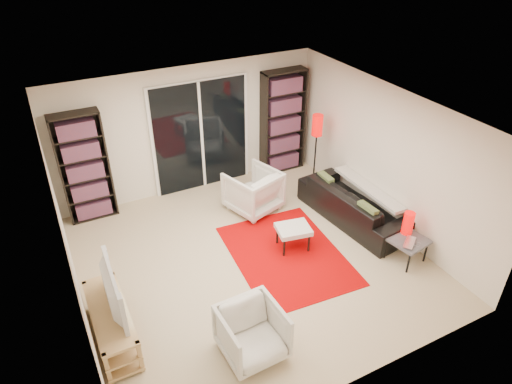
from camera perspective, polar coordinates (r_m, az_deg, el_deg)
floor at (r=7.24m, az=-0.68°, el=-8.33°), size 5.00×5.00×0.00m
wall_back at (r=8.58m, az=-8.29°, el=7.67°), size 5.00×0.02×2.40m
wall_front at (r=4.91m, az=12.80°, el=-14.26°), size 5.00×0.02×2.40m
wall_left at (r=6.06m, az=-22.55°, el=-6.03°), size 0.02×5.00×2.40m
wall_right at (r=7.82m, az=15.92°, el=4.20°), size 0.02×5.00×2.40m
ceiling at (r=5.98m, az=-0.83°, el=9.49°), size 5.00×5.00×0.02m
sliding_door at (r=8.67m, az=-6.88°, el=6.95°), size 1.92×0.08×2.16m
bookshelf_left at (r=8.19m, az=-20.65°, el=2.83°), size 0.80×0.30×1.95m
bookshelf_right at (r=9.23m, az=3.40°, el=8.72°), size 0.90×0.30×2.10m
tv_stand at (r=6.21m, az=-17.57°, el=-15.40°), size 0.43×1.36×0.50m
tv at (r=5.84m, az=-18.24°, el=-11.77°), size 0.16×1.03×0.59m
rug at (r=7.33m, az=3.85°, el=-7.82°), size 1.79×2.32×0.01m
sofa at (r=8.11m, az=12.16°, el=-1.47°), size 1.05×2.21×0.62m
armchair_back at (r=8.16m, az=-0.38°, el=0.16°), size 1.04×1.05×0.77m
armchair_front at (r=5.74m, az=-0.48°, el=-17.22°), size 0.75×0.77×0.68m
ottoman at (r=7.28m, az=4.69°, el=-4.78°), size 0.59×0.51×0.40m
side_table at (r=7.38m, az=18.43°, el=-5.85°), size 0.61×0.61×0.40m
laptop at (r=7.26m, az=19.02°, el=-6.12°), size 0.40×0.37×0.03m
table_lamp at (r=7.38m, az=18.48°, el=-3.70°), size 0.16×0.16×0.37m
floor_lamp at (r=8.65m, az=7.62°, el=7.43°), size 0.22×0.22×1.47m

